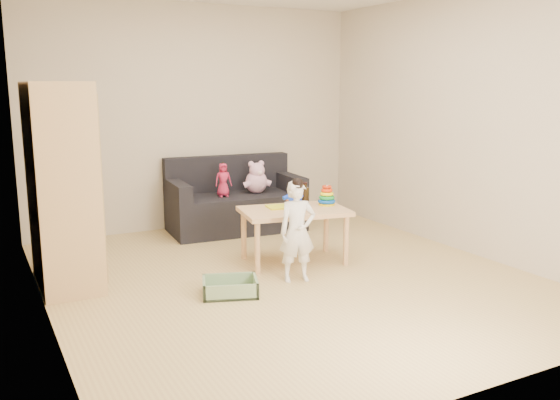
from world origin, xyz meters
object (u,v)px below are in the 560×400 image
sofa (236,212)px  toddler (297,233)px  play_table (294,236)px  wardrobe (62,186)px

sofa → toddler: size_ratio=1.78×
sofa → play_table: 1.42m
sofa → toddler: (-0.26, -1.91, 0.21)m
sofa → toddler: bearing=-93.6°
wardrobe → toddler: (1.78, -0.85, -0.42)m
play_table → toddler: 0.57m
wardrobe → toddler: size_ratio=1.99×
wardrobe → sofa: wardrobe is taller
wardrobe → toddler: 2.02m
wardrobe → sofa: 2.38m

